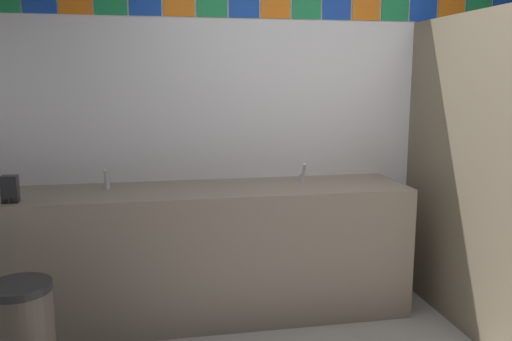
% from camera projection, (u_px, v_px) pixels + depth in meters
% --- Properties ---
extents(wall_back, '(4.42, 0.09, 2.56)m').
position_uv_depth(wall_back, '(317.00, 121.00, 3.90)').
color(wall_back, silver).
rests_on(wall_back, ground_plane).
extents(vanity_counter, '(2.64, 0.61, 0.88)m').
position_uv_depth(vanity_counter, '(210.00, 251.00, 3.56)').
color(vanity_counter, gray).
rests_on(vanity_counter, ground_plane).
extents(faucet_left, '(0.04, 0.10, 0.14)m').
position_uv_depth(faucet_left, '(106.00, 181.00, 3.44)').
color(faucet_left, silver).
rests_on(faucet_left, vanity_counter).
extents(faucet_right, '(0.04, 0.10, 0.14)m').
position_uv_depth(faucet_right, '(303.00, 174.00, 3.68)').
color(faucet_right, silver).
rests_on(faucet_right, vanity_counter).
extents(soap_dispenser, '(0.09, 0.09, 0.16)m').
position_uv_depth(soap_dispenser, '(10.00, 189.00, 3.07)').
color(soap_dispenser, black).
rests_on(soap_dispenser, vanity_counter).
extents(stall_divider, '(0.92, 1.43, 2.00)m').
position_uv_depth(stall_divider, '(512.00, 181.00, 3.13)').
color(stall_divider, '#726651').
rests_on(stall_divider, ground_plane).
extents(toilet, '(0.39, 0.49, 0.74)m').
position_uv_depth(toilet, '(496.00, 258.00, 3.85)').
color(toilet, white).
rests_on(toilet, ground_plane).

